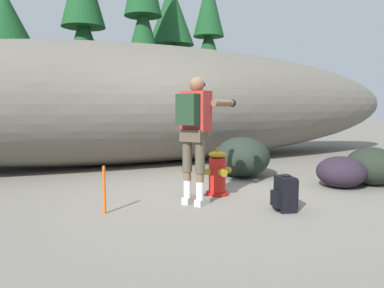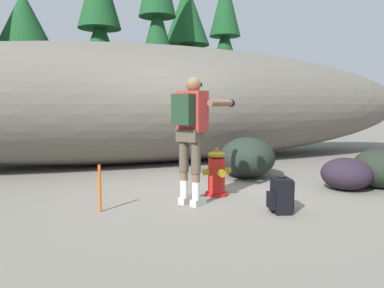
% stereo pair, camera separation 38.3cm
% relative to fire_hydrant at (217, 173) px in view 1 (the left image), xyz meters
% --- Properties ---
extents(ground_plane, '(56.00, 56.00, 0.04)m').
position_rel_fire_hydrant_xyz_m(ground_plane, '(-0.13, 0.18, -0.34)').
color(ground_plane, slate).
extents(dirt_embankment, '(14.99, 3.20, 2.72)m').
position_rel_fire_hydrant_xyz_m(dirt_embankment, '(-0.13, 3.50, 1.04)').
color(dirt_embankment, '#666056').
rests_on(dirt_embankment, ground_plane).
extents(fire_hydrant, '(0.43, 0.39, 0.71)m').
position_rel_fire_hydrant_xyz_m(fire_hydrant, '(0.00, 0.00, 0.00)').
color(fire_hydrant, red).
rests_on(fire_hydrant, ground_plane).
extents(utility_worker, '(1.02, 0.87, 1.71)m').
position_rel_fire_hydrant_xyz_m(utility_worker, '(-0.51, -0.34, 0.77)').
color(utility_worker, beige).
rests_on(utility_worker, ground_plane).
extents(spare_backpack, '(0.33, 0.34, 0.47)m').
position_rel_fire_hydrant_xyz_m(spare_backpack, '(0.39, -1.09, -0.11)').
color(spare_backpack, black).
rests_on(spare_backpack, ground_plane).
extents(boulder_large, '(1.21, 1.22, 0.63)m').
position_rel_fire_hydrant_xyz_m(boulder_large, '(2.72, -0.43, -0.01)').
color(boulder_large, '#21291F').
rests_on(boulder_large, ground_plane).
extents(boulder_mid, '(1.24, 1.32, 0.75)m').
position_rel_fire_hydrant_xyz_m(boulder_mid, '(1.09, 1.06, 0.05)').
color(boulder_mid, '#1F2922').
rests_on(boulder_mid, ground_plane).
extents(boulder_small, '(0.97, 0.96, 0.51)m').
position_rel_fire_hydrant_xyz_m(boulder_small, '(2.09, -0.37, -0.07)').
color(boulder_small, '#281E2B').
rests_on(boulder_small, ground_plane).
extents(pine_tree_left, '(2.80, 2.80, 5.05)m').
position_rel_fire_hydrant_xyz_m(pine_tree_left, '(-3.10, 8.66, 2.52)').
color(pine_tree_left, '#47331E').
rests_on(pine_tree_left, ground_plane).
extents(pine_tree_center, '(2.19, 2.19, 6.45)m').
position_rel_fire_hydrant_xyz_m(pine_tree_center, '(-0.75, 7.91, 3.09)').
color(pine_tree_center, '#47331E').
rests_on(pine_tree_center, ground_plane).
extents(pine_tree_right, '(1.84, 1.84, 6.81)m').
position_rel_fire_hydrant_xyz_m(pine_tree_right, '(0.93, 6.80, 3.35)').
color(pine_tree_right, '#47331E').
rests_on(pine_tree_right, ground_plane).
extents(pine_tree_far_right, '(2.58, 2.58, 5.79)m').
position_rel_fire_hydrant_xyz_m(pine_tree_far_right, '(2.42, 8.18, 2.82)').
color(pine_tree_far_right, '#47331E').
rests_on(pine_tree_far_right, ground_plane).
extents(pine_tree_ridge_end, '(1.88, 1.88, 6.46)m').
position_rel_fire_hydrant_xyz_m(pine_tree_ridge_end, '(4.16, 8.59, 3.28)').
color(pine_tree_ridge_end, '#47331E').
rests_on(pine_tree_ridge_end, ground_plane).
extents(survey_stake, '(0.04, 0.04, 0.60)m').
position_rel_fire_hydrant_xyz_m(survey_stake, '(-1.73, -0.28, -0.02)').
color(survey_stake, '#E55914').
rests_on(survey_stake, ground_plane).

